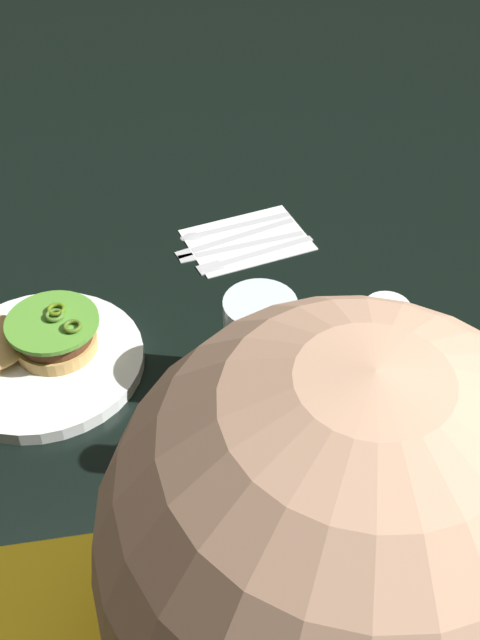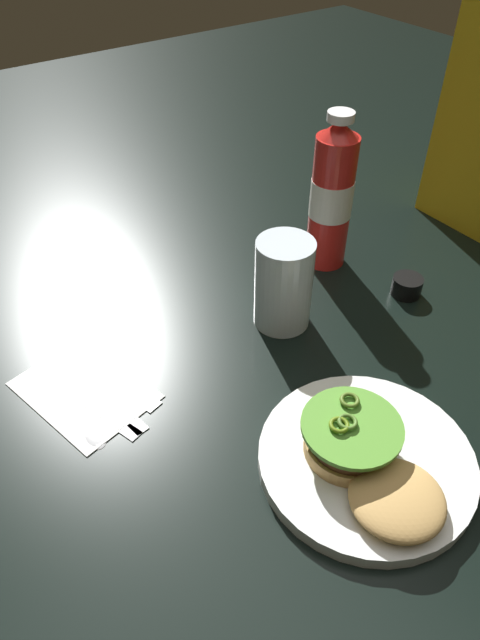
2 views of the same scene
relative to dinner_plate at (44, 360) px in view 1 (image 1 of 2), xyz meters
name	(u,v)px [view 1 (image 1 of 2)]	position (x,y,z in m)	size (l,w,h in m)	color
ground_plane	(160,353)	(-0.14, 0.00, -0.01)	(3.00, 3.00, 0.00)	black
dinner_plate	(44,360)	(0.00, 0.00, 0.00)	(0.25, 0.25, 0.02)	white
burger_sandwich	(30,337)	(0.01, -0.01, 0.03)	(0.19, 0.12, 0.05)	tan
ketchup_bottle	(370,409)	(-0.34, 0.24, 0.11)	(0.07, 0.07, 0.25)	red
water_glass	(259,347)	(-0.26, 0.08, 0.06)	(0.08, 0.08, 0.14)	silver
condiment_cup	(233,530)	(-0.19, 0.28, 0.01)	(0.05, 0.05, 0.03)	black
napkin	(247,239)	(-0.30, -0.22, -0.01)	(0.18, 0.13, 0.00)	white
spoon_utensil	(220,228)	(-0.26, -0.25, 0.00)	(0.18, 0.05, 0.00)	silver
butter_knife	(229,238)	(-0.27, -0.22, 0.00)	(0.19, 0.07, 0.00)	silver
steak_knife	(234,246)	(-0.27, -0.20, 0.00)	(0.20, 0.05, 0.00)	silver
fork_utensil	(246,255)	(-0.29, -0.17, 0.00)	(0.18, 0.07, 0.00)	silver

